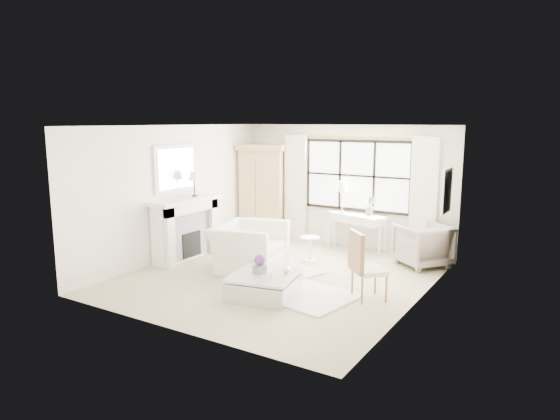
% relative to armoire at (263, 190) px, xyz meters
% --- Properties ---
extents(floor, '(5.50, 5.50, 0.00)m').
position_rel_armoire_xyz_m(floor, '(1.99, -2.45, -1.14)').
color(floor, tan).
rests_on(floor, ground).
extents(ceiling, '(5.50, 5.50, 0.00)m').
position_rel_armoire_xyz_m(ceiling, '(1.99, -2.45, 1.56)').
color(ceiling, white).
rests_on(ceiling, ground).
extents(wall_back, '(5.00, 0.00, 5.00)m').
position_rel_armoire_xyz_m(wall_back, '(1.99, 0.30, 0.21)').
color(wall_back, silver).
rests_on(wall_back, ground).
extents(wall_front, '(5.00, 0.00, 5.00)m').
position_rel_armoire_xyz_m(wall_front, '(1.99, -5.20, 0.21)').
color(wall_front, silver).
rests_on(wall_front, ground).
extents(wall_left, '(0.00, 5.50, 5.50)m').
position_rel_armoire_xyz_m(wall_left, '(-0.51, -2.45, 0.21)').
color(wall_left, white).
rests_on(wall_left, ground).
extents(wall_right, '(0.00, 5.50, 5.50)m').
position_rel_armoire_xyz_m(wall_right, '(4.49, -2.45, 0.21)').
color(wall_right, beige).
rests_on(wall_right, ground).
extents(window_pane, '(2.40, 0.02, 1.50)m').
position_rel_armoire_xyz_m(window_pane, '(2.29, 0.28, 0.46)').
color(window_pane, silver).
rests_on(window_pane, wall_back).
extents(window_frame, '(2.50, 0.04, 1.50)m').
position_rel_armoire_xyz_m(window_frame, '(2.29, 0.27, 0.46)').
color(window_frame, black).
rests_on(window_frame, wall_back).
extents(curtain_rod, '(3.30, 0.04, 0.04)m').
position_rel_armoire_xyz_m(curtain_rod, '(2.29, 0.22, 1.33)').
color(curtain_rod, gold).
rests_on(curtain_rod, wall_back).
extents(curtain_left, '(0.55, 0.10, 2.47)m').
position_rel_armoire_xyz_m(curtain_left, '(0.79, 0.20, 0.10)').
color(curtain_left, silver).
rests_on(curtain_left, ground).
extents(curtain_right, '(0.55, 0.10, 2.47)m').
position_rel_armoire_xyz_m(curtain_right, '(3.79, 0.20, 0.10)').
color(curtain_right, white).
rests_on(curtain_right, ground).
extents(fireplace, '(0.58, 1.66, 1.26)m').
position_rel_armoire_xyz_m(fireplace, '(-0.28, -2.45, -0.49)').
color(fireplace, white).
rests_on(fireplace, ground).
extents(mirror_frame, '(0.05, 1.15, 0.95)m').
position_rel_armoire_xyz_m(mirror_frame, '(-0.48, -2.45, 0.70)').
color(mirror_frame, white).
rests_on(mirror_frame, wall_left).
extents(mirror_glass, '(0.02, 1.00, 0.80)m').
position_rel_armoire_xyz_m(mirror_glass, '(-0.45, -2.45, 0.70)').
color(mirror_glass, '#B5B9C0').
rests_on(mirror_glass, wall_left).
extents(art_frame, '(0.04, 0.62, 0.82)m').
position_rel_armoire_xyz_m(art_frame, '(4.46, -0.75, 0.41)').
color(art_frame, white).
rests_on(art_frame, wall_right).
extents(art_canvas, '(0.01, 0.52, 0.72)m').
position_rel_armoire_xyz_m(art_canvas, '(4.44, -0.75, 0.41)').
color(art_canvas, beige).
rests_on(art_canvas, wall_right).
extents(mantel_lamp, '(0.22, 0.22, 0.51)m').
position_rel_armoire_xyz_m(mantel_lamp, '(-0.21, -2.19, 0.51)').
color(mantel_lamp, black).
rests_on(mantel_lamp, fireplace).
extents(armoire, '(1.28, 1.00, 2.24)m').
position_rel_armoire_xyz_m(armoire, '(0.00, 0.00, 0.00)').
color(armoire, tan).
rests_on(armoire, floor).
extents(console_table, '(1.37, 0.81, 0.80)m').
position_rel_armoire_xyz_m(console_table, '(2.43, 0.01, -0.74)').
color(console_table, white).
rests_on(console_table, floor).
extents(console_lamp, '(0.28, 0.28, 0.69)m').
position_rel_armoire_xyz_m(console_lamp, '(2.07, 0.01, 0.22)').
color(console_lamp, '#AB8A3B').
rests_on(console_lamp, console_table).
extents(orchid_plant, '(0.27, 0.24, 0.43)m').
position_rel_armoire_xyz_m(orchid_plant, '(2.74, 0.00, -0.13)').
color(orchid_plant, '#556C48').
rests_on(orchid_plant, console_table).
extents(side_table, '(0.40, 0.40, 0.51)m').
position_rel_armoire_xyz_m(side_table, '(1.99, -1.30, -0.81)').
color(side_table, white).
rests_on(side_table, floor).
extents(rug_left, '(2.17, 1.85, 0.03)m').
position_rel_armoire_xyz_m(rug_left, '(1.56, -2.18, -1.12)').
color(rug_left, silver).
rests_on(rug_left, floor).
extents(rug_right, '(1.83, 1.49, 0.03)m').
position_rel_armoire_xyz_m(rug_right, '(2.80, -3.09, -1.12)').
color(rug_right, white).
rests_on(rug_right, floor).
extents(club_armchair, '(1.43, 1.57, 0.88)m').
position_rel_armoire_xyz_m(club_armchair, '(1.29, -2.40, -0.70)').
color(club_armchair, white).
rests_on(club_armchair, floor).
extents(wingback_chair, '(1.26, 1.26, 0.83)m').
position_rel_armoire_xyz_m(wingback_chair, '(4.00, -0.42, -0.73)').
color(wingback_chair, gray).
rests_on(wingback_chair, floor).
extents(french_chair, '(0.68, 0.68, 1.08)m').
position_rel_armoire_xyz_m(french_chair, '(3.78, -2.71, -0.83)').
color(french_chair, '#A47245').
rests_on(french_chair, floor).
extents(coffee_table, '(1.18, 1.18, 0.38)m').
position_rel_armoire_xyz_m(coffee_table, '(2.35, -3.50, -0.96)').
color(coffee_table, silver).
rests_on(coffee_table, floor).
extents(planter_box, '(0.20, 0.20, 0.13)m').
position_rel_armoire_xyz_m(planter_box, '(2.26, -3.48, -0.70)').
color(planter_box, slate).
rests_on(planter_box, coffee_table).
extents(planter_flowers, '(0.18, 0.18, 0.18)m').
position_rel_armoire_xyz_m(planter_flowers, '(2.26, -3.48, -0.54)').
color(planter_flowers, '#532B6C').
rests_on(planter_flowers, planter_box).
extents(pillar_candle, '(0.10, 0.10, 0.12)m').
position_rel_armoire_xyz_m(pillar_candle, '(2.56, -3.66, -0.70)').
color(pillar_candle, white).
rests_on(pillar_candle, coffee_table).
extents(coffee_vase, '(0.14, 0.14, 0.14)m').
position_rel_armoire_xyz_m(coffee_vase, '(2.62, -3.24, -0.69)').
color(coffee_vase, silver).
rests_on(coffee_vase, coffee_table).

